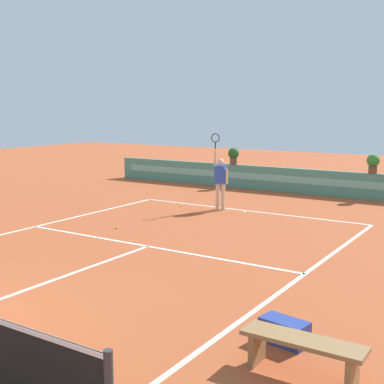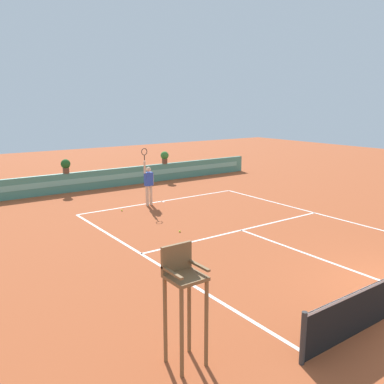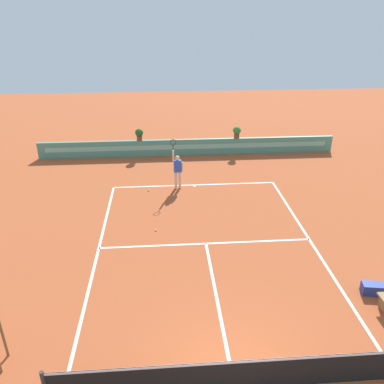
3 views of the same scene
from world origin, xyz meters
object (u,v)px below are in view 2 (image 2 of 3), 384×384
object	(u,v)px
tennis_ball_near_baseline	(122,210)
potted_plant_right	(165,157)
tennis_ball_mid_court	(180,231)
potted_plant_left	(66,165)
tennis_player	(149,182)
umpire_chair	(183,292)

from	to	relation	value
tennis_ball_near_baseline	potted_plant_right	bearing A→B (deg)	43.61
tennis_ball_mid_court	tennis_ball_near_baseline	bearing A→B (deg)	95.61
potted_plant_right	potted_plant_left	distance (m)	5.90
tennis_ball_mid_court	potted_plant_right	distance (m)	10.25
tennis_player	tennis_ball_mid_court	xyz separation A→B (m)	(-1.08, -4.08, -1.02)
potted_plant_left	tennis_player	bearing A→B (deg)	-66.66
umpire_chair	potted_plant_left	xyz separation A→B (m)	(3.12, 15.13, 0.07)
umpire_chair	tennis_ball_mid_court	distance (m)	7.58
umpire_chair	tennis_player	size ratio (longest dim) A/B	0.83
tennis_player	tennis_ball_near_baseline	bearing A→B (deg)	-170.89
umpire_chair	potted_plant_left	world-z (taller)	umpire_chair
potted_plant_right	tennis_ball_near_baseline	bearing A→B (deg)	-136.39
potted_plant_left	potted_plant_right	bearing A→B (deg)	0.00
tennis_ball_near_baseline	potted_plant_left	bearing A→B (deg)	96.93
umpire_chair	potted_plant_right	distance (m)	17.61
umpire_chair	tennis_player	xyz separation A→B (m)	(5.19, 10.32, -0.29)
potted_plant_right	potted_plant_left	xyz separation A→B (m)	(-5.90, 0.00, 0.00)
tennis_ball_near_baseline	tennis_ball_mid_court	distance (m)	3.87
potted_plant_right	potted_plant_left	world-z (taller)	same
potted_plant_right	potted_plant_left	size ratio (longest dim) A/B	1.00
umpire_chair	tennis_ball_mid_court	xyz separation A→B (m)	(4.11, 6.24, -1.31)
tennis_ball_near_baseline	tennis_ball_mid_court	xyz separation A→B (m)	(0.38, -3.85, 0.00)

